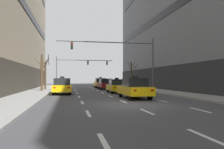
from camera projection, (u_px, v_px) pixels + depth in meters
The scene contains 38 objects.
ground_plane at pixel (131, 105), 14.27m from camera, with size 120.00×120.00×0.00m, color #424247.
sidewalk_left at pixel (2, 107), 12.78m from camera, with size 3.40×80.00×0.14m, color gray.
lane_stripe_l1_s2 at pixel (104, 143), 5.84m from camera, with size 0.16×2.00×0.01m, color silver.
lane_stripe_l1_s3 at pixel (88, 113), 10.74m from camera, with size 0.16×2.00×0.01m, color silver.
lane_stripe_l1_s4 at pixel (82, 102), 15.65m from camera, with size 0.16×2.00×0.01m, color silver.
lane_stripe_l1_s5 at pixel (79, 97), 20.56m from camera, with size 0.16×2.00×0.01m, color silver.
lane_stripe_l1_s6 at pixel (77, 93), 25.46m from camera, with size 0.16×2.00×0.01m, color silver.
lane_stripe_l1_s7 at pixel (76, 91), 30.37m from camera, with size 0.16×2.00×0.01m, color silver.
lane_stripe_l1_s8 at pixel (75, 89), 35.27m from camera, with size 0.16×2.00×0.01m, color silver.
lane_stripe_l1_s9 at pixel (74, 88), 40.18m from camera, with size 0.16×2.00×0.01m, color silver.
lane_stripe_l1_s10 at pixel (73, 87), 45.08m from camera, with size 0.16×2.00×0.01m, color silver.
lane_stripe_l2_s2 at pixel (206, 137), 6.42m from camera, with size 0.16×2.00×0.01m, color silver.
lane_stripe_l2_s3 at pixel (147, 112), 11.33m from camera, with size 0.16×2.00×0.01m, color silver.
lane_stripe_l2_s4 at pixel (123, 102), 16.23m from camera, with size 0.16×2.00×0.01m, color silver.
lane_stripe_l2_s5 at pixel (111, 96), 21.14m from camera, with size 0.16×2.00×0.01m, color silver.
lane_stripe_l2_s6 at pixel (103, 93), 26.04m from camera, with size 0.16×2.00×0.01m, color silver.
lane_stripe_l2_s7 at pixel (97, 91), 30.95m from camera, with size 0.16×2.00×0.01m, color silver.
lane_stripe_l2_s8 at pixel (93, 89), 35.85m from camera, with size 0.16×2.00×0.01m, color silver.
lane_stripe_l2_s9 at pixel (91, 88), 40.76m from camera, with size 0.16×2.00×0.01m, color silver.
lane_stripe_l2_s10 at pixel (88, 87), 45.66m from camera, with size 0.16×2.00×0.01m, color silver.
lane_stripe_l3_s3 at pixel (200, 110), 11.91m from camera, with size 0.16×2.00×0.01m, color silver.
lane_stripe_l3_s4 at pixel (162, 101), 16.81m from camera, with size 0.16×2.00×0.01m, color silver.
lane_stripe_l3_s5 at pixel (141, 96), 21.72m from camera, with size 0.16×2.00×0.01m, color silver.
lane_stripe_l3_s6 at pixel (127, 92), 26.62m from camera, with size 0.16×2.00×0.01m, color silver.
lane_stripe_l3_s7 at pixel (118, 90), 31.53m from camera, with size 0.16×2.00×0.01m, color silver.
lane_stripe_l3_s8 at pixel (112, 89), 36.43m from camera, with size 0.16×2.00×0.01m, color silver.
lane_stripe_l3_s9 at pixel (107, 87), 41.34m from camera, with size 0.16×2.00×0.01m, color silver.
lane_stripe_l3_s10 at pixel (103, 86), 46.25m from camera, with size 0.16×2.00×0.01m, color silver.
taxi_driving_0 at pixel (134, 88), 18.78m from camera, with size 2.05×4.69×1.93m.
taxi_driving_1 at pixel (100, 83), 39.85m from camera, with size 2.00×4.67×1.93m.
taxi_driving_2 at pixel (116, 86), 26.09m from camera, with size 1.82×4.31×1.79m.
taxi_driving_3 at pixel (62, 86), 23.82m from camera, with size 1.94×4.63×1.92m.
car_driving_4 at pixel (105, 84), 34.51m from camera, with size 2.02×4.55×1.69m.
traffic_signal_0 at pixel (124, 54), 26.98m from camera, with size 11.92×0.35×6.62m.
traffic_signal_1 at pixel (78, 65), 45.91m from camera, with size 11.77×0.34×6.04m.
street_tree_0 at pixel (131, 73), 40.74m from camera, with size 1.79×2.14×5.00m.
street_tree_1 at pixel (42, 72), 28.58m from camera, with size 1.83×1.81×4.68m.
street_tree_2 at pixel (45, 75), 32.85m from camera, with size 1.29×1.70×4.91m.
Camera 1 is at (-3.95, -13.80, 1.72)m, focal length 35.33 mm.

